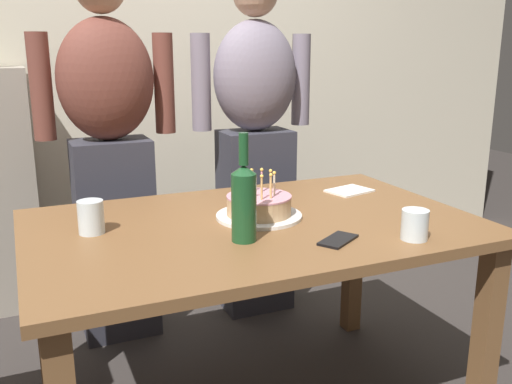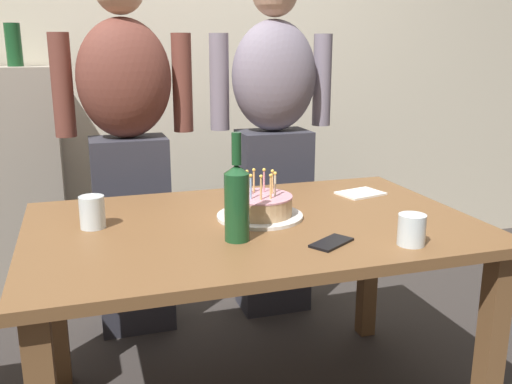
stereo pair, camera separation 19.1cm
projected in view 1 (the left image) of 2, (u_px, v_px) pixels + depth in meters
The scene contains 10 objects.
back_wall at pixel (145, 49), 3.15m from camera, with size 5.20×0.10×2.60m, color beige.
dining_table at pixel (254, 249), 1.94m from camera, with size 1.50×0.96×0.74m.
birthday_cake at pixel (259, 207), 1.96m from camera, with size 0.30×0.30×0.17m.
water_glass_near at pixel (415, 225), 1.74m from camera, with size 0.08×0.08×0.09m, color silver.
water_glass_far at pixel (91, 217), 1.79m from camera, with size 0.08×0.08×0.11m, color silver.
wine_bottle at pixel (244, 200), 1.70m from camera, with size 0.08×0.08×0.33m.
cell_phone at pixel (338, 240), 1.73m from camera, with size 0.14×0.07×0.01m, color black.
napkin_stack at pixel (349, 191), 2.31m from camera, with size 0.17×0.13×0.01m, color white.
person_man_bearded at pixel (110, 150), 2.48m from camera, with size 0.61×0.27×1.66m.
person_woman_cardigan at pixel (255, 140), 2.75m from camera, with size 0.61×0.27×1.66m.
Camera 1 is at (-0.72, -1.68, 1.32)m, focal length 39.64 mm.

